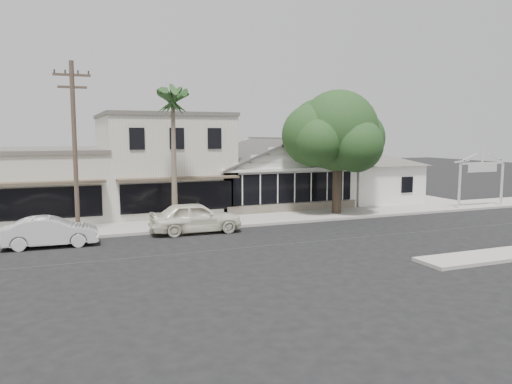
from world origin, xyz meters
name	(u,v)px	position (x,y,z in m)	size (l,w,h in m)	color
ground	(279,245)	(0.00, 0.00, 0.00)	(140.00, 140.00, 0.00)	black
sidewalk_north	(96,230)	(-8.00, 6.75, 0.07)	(90.00, 3.50, 0.15)	#9E9991
corner_shop	(271,171)	(5.00, 12.47, 2.62)	(10.40, 8.60, 5.10)	white
side_cottage	(370,183)	(13.20, 11.50, 1.50)	(6.00, 6.00, 3.00)	white
arch_sign	(482,165)	(18.40, 5.30, 3.16)	(4.12, 0.12, 3.95)	white
row_building_near	(161,164)	(-3.00, 13.50, 3.25)	(8.00, 10.00, 6.50)	silver
row_building_midnear	(22,185)	(-12.00, 13.50, 2.10)	(10.00, 10.00, 4.20)	beige
utility_pole	(75,146)	(-9.00, 5.20, 4.79)	(1.80, 0.24, 9.00)	brown
car_0	(196,217)	(-2.97, 4.44, 0.85)	(2.01, 4.98, 1.70)	white
car_1	(50,232)	(-10.31, 3.76, 0.72)	(1.53, 4.39, 1.45)	silver
shade_tree	(335,133)	(7.22, 6.96, 5.42)	(7.43, 6.71, 8.24)	#443829
palm_east	(173,101)	(-3.72, 6.19, 7.20)	(2.92, 2.92, 8.38)	#726651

